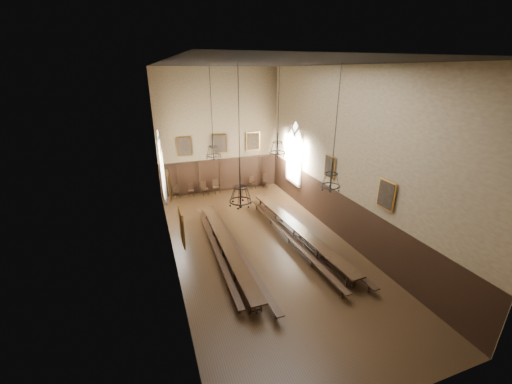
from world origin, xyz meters
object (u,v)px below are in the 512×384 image
chandelier_front_right (331,178)px  chair_0 (177,194)px  table_left (227,250)px  chair_2 (205,191)px  bench_right_inner (289,238)px  chandelier_back_right (277,147)px  bench_left_outer (216,249)px  chair_3 (216,189)px  chair_1 (191,193)px  chandelier_back_left (213,149)px  chair_7 (266,183)px  chandelier_front_left (240,193)px  chair_6 (252,185)px  bench_left_inner (236,248)px  bench_right_outer (308,235)px  table_right (297,233)px

chandelier_front_right → chair_0: bearing=115.1°
table_left → chair_2: bearing=86.2°
bench_right_inner → chandelier_back_right: chandelier_back_right is taller
bench_left_outer → chair_3: bearing=76.6°
chair_0 → chair_1: bearing=-1.7°
table_left → bench_left_outer: 0.65m
chandelier_back_left → chair_1: bearing=95.3°
chair_7 → chandelier_back_left: chandelier_back_left is taller
chair_3 → chandelier_front_left: bearing=-109.0°
chair_3 → chandelier_front_right: bearing=-89.9°
chair_2 → chair_6: size_ratio=1.07×
bench_left_inner → chair_2: chair_2 is taller
bench_right_outer → bench_right_inner: bearing=174.2°
chair_6 → chair_3: bearing=166.3°
bench_right_inner → chandelier_back_right: (0.46, 2.87, 4.31)m
chair_0 → chandelier_back_right: bearing=-49.2°
bench_right_outer → table_left: bearing=-179.5°
bench_left_outer → chair_2: bearing=82.6°
bench_left_inner → chair_0: (-1.95, 8.64, -0.02)m
chair_0 → chandelier_back_right: 9.00m
bench_left_inner → chair_2: 8.58m
bench_left_outer → chandelier_front_right: chandelier_front_right is taller
chair_0 → chandelier_back_left: bearing=-77.4°
table_left → chair_7: size_ratio=8.93×
bench_left_outer → chair_6: chair_6 is taller
bench_left_outer → bench_left_inner: size_ratio=0.89×
bench_right_outer → chair_1: chair_1 is taller
bench_left_outer → chandelier_front_left: 4.70m
chair_0 → chair_3: (2.96, -0.02, 0.03)m
bench_left_outer → chandelier_front_left: size_ratio=1.79×
bench_left_outer → bench_right_inner: bench_right_inner is taller
chair_3 → chandelier_front_left: 11.64m
bench_right_inner → chair_2: bearing=108.7°
bench_left_inner → chandelier_back_right: chandelier_back_right is taller
bench_left_inner → bench_left_outer: bearing=164.8°
table_right → chandelier_front_left: 6.03m
chair_0 → chair_2: chair_2 is taller
table_left → chair_7: 10.34m
chair_2 → chandelier_front_right: (3.31, -11.40, 4.25)m
table_right → bench_left_inner: table_right is taller
chair_7 → chandelier_back_left: 9.24m
table_right → chair_0: bearing=123.4°
chair_7 → chandelier_front_right: size_ratio=0.21×
chair_0 → chair_7: size_ratio=0.90×
chair_6 → chandelier_front_left: 12.35m
bench_right_inner → chair_3: chair_3 is taller
bench_left_inner → chair_3: 8.68m
chair_7 → chandelier_back_right: size_ratio=0.21×
table_right → chandelier_back_right: bearing=93.0°
bench_right_inner → chair_0: (-4.95, 8.62, -0.01)m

